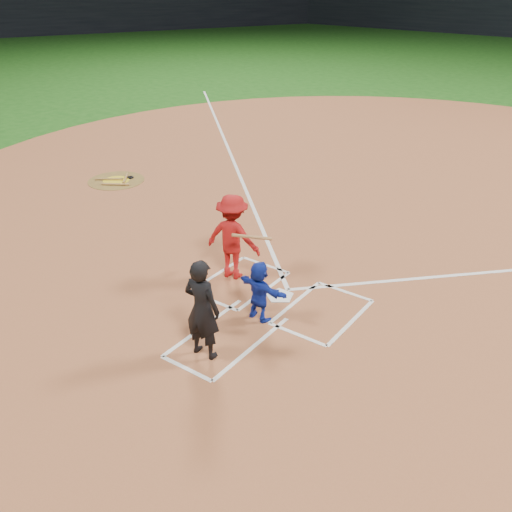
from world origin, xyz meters
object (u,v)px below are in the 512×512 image
Objects in this scene: home_plate at (280,296)px; umpire at (202,309)px; on_deck_circle at (116,181)px; batter_at_plate at (233,237)px; catcher at (259,291)px.

home_plate is 2.48m from umpire.
on_deck_circle is 9.27m from umpire.
catcher is at bearing -36.06° from batter_at_plate.
catcher is (7.87, -3.59, 0.59)m from on_deck_circle.
home_plate is 0.33× the size of umpire.
home_plate is 8.22m from on_deck_circle.
umpire is at bearing -62.96° from batter_at_plate.
batter_at_plate is at bearing -29.18° from catcher.
on_deck_circle is 1.44× the size of catcher.
on_deck_circle is 8.68m from catcher.
catcher is (0.12, -0.88, 0.58)m from home_plate.
catcher reaches higher than on_deck_circle.
umpire is (7.74, -5.03, 0.90)m from on_deck_circle.
home_plate is at bearing -75.62° from catcher.
catcher is at bearing 97.49° from home_plate.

